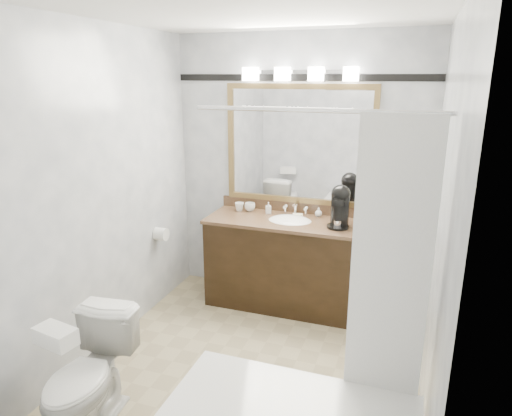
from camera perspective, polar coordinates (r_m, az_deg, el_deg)
The scene contains 14 objects.
room at distance 3.12m, azimuth -0.44°, elevation 0.10°, with size 2.42×2.62×2.52m.
vanity at distance 4.31m, azimuth 4.15°, elevation -6.69°, with size 1.53×0.58×0.97m.
mirror at distance 4.27m, azimuth 5.38°, elevation 7.85°, with size 1.40×0.04×1.10m.
vanity_light_bar at distance 4.18m, azimuth 5.43°, elevation 16.38°, with size 1.02×0.14×0.12m.
accent_stripe at distance 4.24m, azimuth 5.64°, elevation 15.92°, with size 2.40×0.01×0.06m, color black.
tp_roll at distance 4.33m, azimuth -11.77°, elevation -3.22°, with size 0.12×0.12×0.11m, color white.
toilet at distance 3.13m, azimuth -20.30°, elevation -19.23°, with size 0.40×0.69×0.71m, color white.
tissue_box at distance 2.79m, azimuth -23.76°, elevation -14.44°, with size 0.23×0.13×0.09m, color white.
coffee_maker at distance 4.01m, azimuth 10.46°, elevation 0.36°, with size 0.19×0.24×0.37m.
cup_left at distance 4.43m, azimuth -0.77°, elevation 0.14°, with size 0.10×0.10×0.08m, color white.
cup_right at distance 4.43m, azimuth -2.09°, elevation 0.16°, with size 0.09×0.09×0.08m, color white.
soap_bottle_a at distance 4.34m, azimuth 1.56°, elevation 0.02°, with size 0.05×0.05×0.11m, color white.
soap_bottle_b at distance 4.29m, azimuth 7.82°, elevation -0.51°, with size 0.07×0.07×0.08m, color white.
soap_bar at distance 4.26m, azimuth 5.22°, elevation -0.94°, with size 0.09×0.06×0.03m, color beige.
Camera 1 is at (1.01, -2.82, 2.11)m, focal length 32.00 mm.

